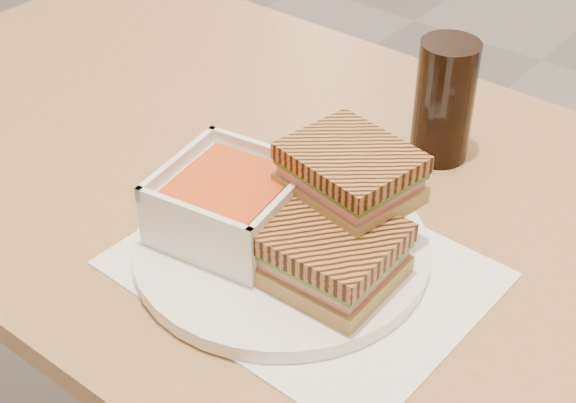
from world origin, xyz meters
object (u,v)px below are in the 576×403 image
Objects in this scene: soup_bowl at (231,206)px; cola_glass at (444,101)px; main_table at (263,241)px; plate at (281,248)px; panini_lower at (325,251)px.

cola_glass is at bearing 73.62° from soup_bowl.
plate reaches higher than main_table.
soup_bowl is (-0.05, -0.02, 0.04)m from plate.
panini_lower is at bearing -10.33° from plate.
cola_glass is at bearing 83.62° from plate.
soup_bowl reaches higher than plate.
main_table is at bearing 137.36° from plate.
plate is 2.05× the size of cola_glass.
cola_glass is at bearing 45.33° from main_table.
main_table is at bearing 146.32° from panini_lower.
cola_glass reaches higher than plate.
cola_glass is at bearing 97.06° from panini_lower.
main_table is 0.28m from cola_glass.
panini_lower is 0.28m from cola_glass.
panini_lower is (0.06, -0.01, 0.04)m from plate.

